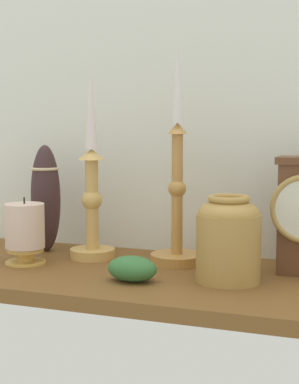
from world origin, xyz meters
TOP-DOWN VIEW (x-y plane):
  - ground_plane at (0.00, 0.00)cm, footprint 100.00×36.00cm
  - back_wall at (0.00, 18.50)cm, footprint 120.00×2.00cm
  - candlestick_tall_left at (-15.55, 6.70)cm, footprint 8.58×8.58cm
  - candlestick_tall_center at (1.06, 7.84)cm, footprint 9.71×9.71cm
  - brass_vase_jar at (12.75, -1.38)cm, footprint 10.55×10.55cm
  - pillar_candle_front at (-25.15, -1.71)cm, footprint 7.44×7.44cm
  - tall_ceramic_vase at (-26.94, 9.14)cm, footprint 5.89×5.89cm
  - ivy_sprig at (-1.91, -6.80)cm, footprint 8.33×5.83cm

SIDE VIEW (x-z plane):
  - ground_plane at x=0.00cm, z-range -2.40..0.00cm
  - ivy_sprig at x=-1.91cm, z-range 0.00..4.20cm
  - pillar_candle_front at x=-25.15cm, z-range -0.18..12.10cm
  - brass_vase_jar at x=12.75cm, z-range 0.27..14.44cm
  - tall_ceramic_vase at x=-26.94cm, z-range 0.15..21.56cm
  - candlestick_tall_left at x=-15.55cm, z-range -6.28..30.78cm
  - candlestick_tall_center at x=1.06cm, z-range -7.53..32.70cm
  - back_wall at x=0.00cm, z-range 0.00..65.00cm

